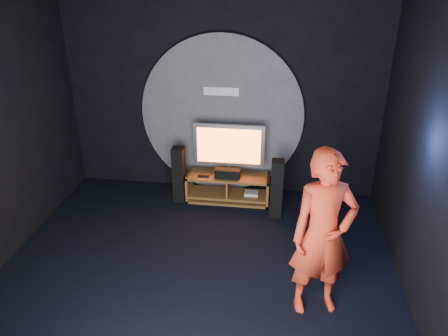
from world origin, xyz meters
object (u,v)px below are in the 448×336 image
at_px(tower_speaker_left, 179,174).
at_px(tower_speaker_right, 277,189).
at_px(media_console, 229,189).
at_px(player, 323,235).
at_px(tv, 229,147).
at_px(subwoofer, 313,214).

distance_m(tower_speaker_left, tower_speaker_right, 1.58).
xyz_separation_m(media_console, player, (1.28, -2.28, 0.76)).
xyz_separation_m(media_console, tv, (-0.01, 0.07, 0.71)).
distance_m(media_console, tower_speaker_right, 0.90).
bearing_deg(media_console, subwoofer, -22.08).
height_order(tv, player, player).
distance_m(media_console, player, 2.73).
xyz_separation_m(tv, subwoofer, (1.34, -0.61, -0.74)).
distance_m(tv, tower_speaker_left, 0.91).
xyz_separation_m(tower_speaker_left, player, (2.06, -2.18, 0.50)).
bearing_deg(media_console, tower_speaker_left, -172.55).
bearing_deg(player, tower_speaker_left, 117.79).
height_order(tv, tower_speaker_left, tv).
xyz_separation_m(tv, tower_speaker_right, (0.78, -0.44, -0.45)).
xyz_separation_m(tv, tower_speaker_left, (-0.78, -0.17, -0.45)).
xyz_separation_m(tv, player, (1.28, -2.35, 0.05)).
bearing_deg(player, tv, 103.01).
bearing_deg(tower_speaker_right, media_console, 154.05).
bearing_deg(subwoofer, tv, 155.60).
xyz_separation_m(tower_speaker_right, player, (0.50, -1.91, 0.50)).
distance_m(tower_speaker_left, subwoofer, 2.19).
relative_size(subwoofer, player, 0.18).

